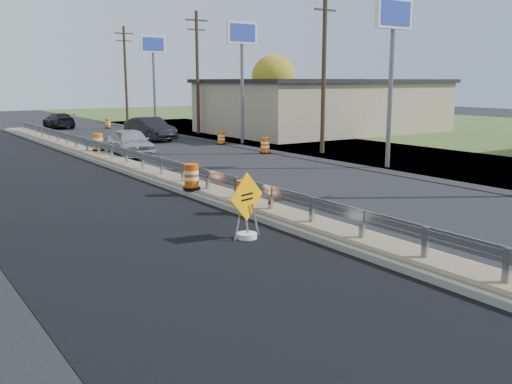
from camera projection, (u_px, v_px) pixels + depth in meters
ground at (237, 204)px, 19.43m from camera, size 140.00×140.00×0.00m
grass_verge_far at (496, 135)px, 44.04m from camera, size 40.00×120.00×0.03m
milled_overlay at (32, 176)px, 25.14m from camera, size 7.20×120.00×0.01m
median at (143, 171)px, 25.91m from camera, size 1.60×55.00×0.23m
guardrail at (134, 155)px, 26.61m from camera, size 0.10×46.15×0.72m
retail_building_near at (323, 105)px, 46.81m from camera, size 18.50×12.50×4.27m
pylon_sign_south at (393, 30)px, 26.39m from camera, size 2.20×0.30×7.90m
pylon_sign_mid at (242, 44)px, 36.96m from camera, size 2.20×0.30×7.90m
pylon_sign_north at (153, 53)px, 48.35m from camera, size 2.20×0.30×7.90m
utility_pole_smid at (324, 66)px, 32.12m from camera, size 1.90×0.26×9.40m
utility_pole_nmid at (197, 70)px, 44.31m from camera, size 1.90×0.26×9.40m
utility_pole_north at (126, 73)px, 56.51m from camera, size 1.90×0.26×9.40m
tree_far_yellow at (273, 77)px, 60.49m from camera, size 4.62×4.62×6.86m
caution_sign at (247, 222)px, 15.12m from camera, size 1.25×0.54×1.80m
barrel_median_near at (244, 194)px, 17.92m from camera, size 0.58×0.58×0.85m
barrel_median_mid at (191, 177)px, 20.80m from camera, size 0.64×0.64×0.94m
barrel_median_far at (98, 143)px, 32.33m from camera, size 0.67×0.67×0.98m
barrel_shoulder_near at (265, 146)px, 32.92m from camera, size 0.63×0.63×0.93m
barrel_shoulder_mid at (221, 138)px, 37.63m from camera, size 0.58×0.58×0.85m
barrel_shoulder_far at (108, 124)px, 50.43m from camera, size 0.57×0.57×0.84m
car_silver at (131, 142)px, 31.69m from camera, size 2.25×4.69×1.55m
car_dark_mid at (150, 129)px, 40.25m from camera, size 2.11×5.03×1.62m
car_dark_far at (59, 120)px, 50.61m from camera, size 1.92×4.68×1.35m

